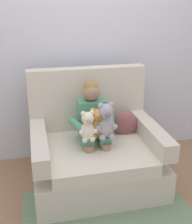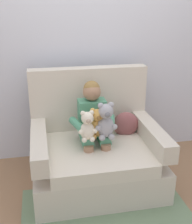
{
  "view_description": "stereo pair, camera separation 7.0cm",
  "coord_description": "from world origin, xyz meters",
  "px_view_note": "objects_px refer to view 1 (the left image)",
  "views": [
    {
      "loc": [
        -0.55,
        -2.4,
        1.72
      ],
      "look_at": [
        -0.01,
        -0.05,
        0.78
      ],
      "focal_mm": 46.72,
      "sensor_mm": 36.0,
      "label": 1
    },
    {
      "loc": [
        -0.48,
        -2.41,
        1.72
      ],
      "look_at": [
        -0.01,
        -0.05,
        0.78
      ],
      "focal_mm": 46.72,
      "sensor_mm": 36.0,
      "label": 2
    }
  ],
  "objects_px": {
    "plush_cream": "(88,127)",
    "plush_honey": "(97,124)",
    "armchair": "(95,152)",
    "plush_grey": "(106,122)",
    "seated_child": "(93,121)",
    "throw_pillow": "(125,124)"
  },
  "relations": [
    {
      "from": "plush_cream",
      "to": "plush_grey",
      "type": "height_order",
      "value": "plush_grey"
    },
    {
      "from": "plush_honey",
      "to": "plush_cream",
      "type": "bearing_deg",
      "value": -162.81
    },
    {
      "from": "plush_cream",
      "to": "plush_honey",
      "type": "distance_m",
      "value": 0.11
    },
    {
      "from": "armchair",
      "to": "throw_pillow",
      "type": "height_order",
      "value": "armchair"
    },
    {
      "from": "plush_grey",
      "to": "throw_pillow",
      "type": "xyz_separation_m",
      "value": [
        0.27,
        0.27,
        -0.17
      ]
    },
    {
      "from": "seated_child",
      "to": "plush_honey",
      "type": "height_order",
      "value": "seated_child"
    },
    {
      "from": "throw_pillow",
      "to": "armchair",
      "type": "bearing_deg",
      "value": -160.12
    },
    {
      "from": "armchair",
      "to": "plush_honey",
      "type": "xyz_separation_m",
      "value": [
        -0.0,
        -0.12,
        0.35
      ]
    },
    {
      "from": "armchair",
      "to": "seated_child",
      "type": "bearing_deg",
      "value": 118.75
    },
    {
      "from": "armchair",
      "to": "plush_honey",
      "type": "relative_size",
      "value": 4.22
    },
    {
      "from": "plush_honey",
      "to": "plush_grey",
      "type": "height_order",
      "value": "plush_grey"
    },
    {
      "from": "plush_cream",
      "to": "plush_honey",
      "type": "height_order",
      "value": "plush_honey"
    },
    {
      "from": "armchair",
      "to": "throw_pillow",
      "type": "distance_m",
      "value": 0.42
    },
    {
      "from": "plush_grey",
      "to": "throw_pillow",
      "type": "relative_size",
      "value": 1.31
    },
    {
      "from": "plush_cream",
      "to": "plush_honey",
      "type": "bearing_deg",
      "value": 20.91
    },
    {
      "from": "plush_honey",
      "to": "armchair",
      "type": "bearing_deg",
      "value": 79.53
    },
    {
      "from": "plush_grey",
      "to": "armchair",
      "type": "bearing_deg",
      "value": 110.34
    },
    {
      "from": "plush_honey",
      "to": "plush_grey",
      "type": "bearing_deg",
      "value": -31.76
    },
    {
      "from": "seated_child",
      "to": "plush_honey",
      "type": "xyz_separation_m",
      "value": [
        0.01,
        -0.14,
        0.03
      ]
    },
    {
      "from": "armchair",
      "to": "plush_grey",
      "type": "distance_m",
      "value": 0.41
    },
    {
      "from": "armchair",
      "to": "seated_child",
      "type": "height_order",
      "value": "armchair"
    },
    {
      "from": "armchair",
      "to": "plush_cream",
      "type": "relative_size",
      "value": 4.27
    }
  ]
}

